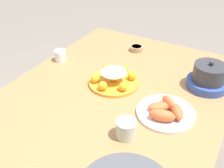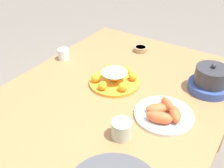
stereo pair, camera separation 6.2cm
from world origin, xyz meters
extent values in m
cylinder|color=#A87547|center=(-0.70, -0.49, 0.35)|extent=(0.06, 0.06, 0.70)
cylinder|color=#A87547|center=(-0.70, 0.49, 0.35)|extent=(0.06, 0.06, 0.70)
cube|color=#A87547|center=(0.00, 0.00, 0.71)|extent=(1.50, 1.07, 0.03)
cylinder|color=gold|center=(-0.12, -0.05, 0.74)|extent=(0.27, 0.27, 0.02)
sphere|color=#F4A823|center=(-0.02, -0.06, 0.77)|extent=(0.05, 0.05, 0.05)
sphere|color=#F4A823|center=(-0.07, 0.03, 0.77)|extent=(0.05, 0.05, 0.05)
sphere|color=#F4A823|center=(-0.18, 0.03, 0.77)|extent=(0.05, 0.05, 0.05)
sphere|color=#F4A823|center=(-0.22, -0.04, 0.77)|extent=(0.05, 0.05, 0.05)
sphere|color=#F4A823|center=(-0.18, -0.13, 0.77)|extent=(0.05, 0.05, 0.05)
sphere|color=#F4A823|center=(-0.06, -0.13, 0.77)|extent=(0.05, 0.05, 0.05)
ellipsoid|color=white|center=(-0.12, -0.05, 0.80)|extent=(0.14, 0.14, 0.02)
sphere|color=#F4A823|center=(-0.12, -0.05, 0.77)|extent=(0.05, 0.05, 0.05)
cylinder|color=tan|center=(-0.53, -0.11, 0.74)|extent=(0.08, 0.08, 0.03)
cylinder|color=#9E4C1E|center=(-0.53, -0.11, 0.76)|extent=(0.07, 0.07, 0.01)
cylinder|color=silver|center=(-0.02, 0.28, 0.74)|extent=(0.27, 0.27, 0.01)
ellipsoid|color=#E06033|center=(0.04, 0.28, 0.77)|extent=(0.08, 0.13, 0.05)
ellipsoid|color=#E06033|center=(-0.02, 0.33, 0.77)|extent=(0.11, 0.09, 0.05)
ellipsoid|color=#E06033|center=(-0.06, 0.28, 0.77)|extent=(0.09, 0.10, 0.05)
ellipsoid|color=#E06033|center=(-0.02, 0.25, 0.76)|extent=(0.11, 0.11, 0.04)
cylinder|color=white|center=(-0.18, -0.46, 0.76)|extent=(0.07, 0.07, 0.07)
cylinder|color=beige|center=(0.19, 0.19, 0.77)|extent=(0.08, 0.08, 0.08)
cylinder|color=#334C99|center=(-0.34, 0.39, 0.75)|extent=(0.21, 0.21, 0.04)
cylinder|color=#333338|center=(-0.34, 0.39, 0.82)|extent=(0.16, 0.16, 0.09)
sphere|color=#333338|center=(-0.34, 0.39, 0.87)|extent=(0.02, 0.02, 0.02)
camera|label=1|loc=(0.89, 0.52, 1.51)|focal=42.00mm
camera|label=2|loc=(0.86, 0.57, 1.51)|focal=42.00mm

